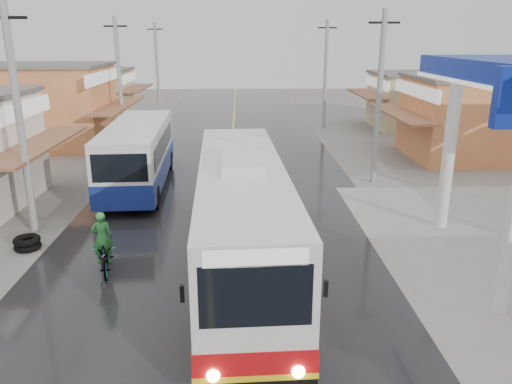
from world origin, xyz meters
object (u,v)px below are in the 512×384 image
tyre_stack (27,243)px  coach_bus (242,217)px  second_bus (138,154)px  cyclist (105,252)px

tyre_stack → coach_bus: bearing=-14.5°
second_bus → tyre_stack: bearing=-111.6°
second_bus → tyre_stack: (-2.43, -7.04, -1.38)m
cyclist → tyre_stack: 3.57m
second_bus → tyre_stack: second_bus is taller
second_bus → cyclist: 8.89m
cyclist → second_bus: bearing=81.7°
coach_bus → cyclist: coach_bus is taller
cyclist → tyre_stack: size_ratio=2.26×
second_bus → cyclist: (0.64, -8.81, -0.96)m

